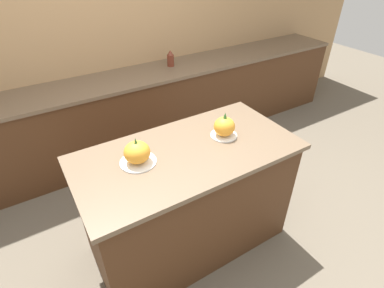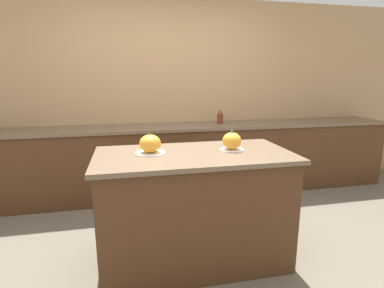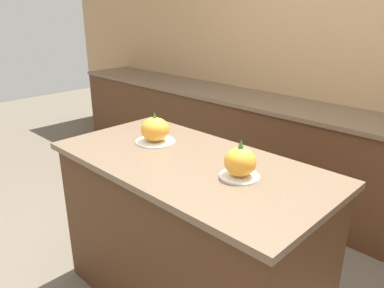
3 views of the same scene
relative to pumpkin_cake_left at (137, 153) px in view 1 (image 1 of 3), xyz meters
The scene contains 7 objects.
ground_plane 1.06m from the pumpkin_cake_left, ahead, with size 12.00×12.00×0.00m, color #665B4C.
wall_back 1.81m from the pumpkin_cake_left, 79.26° to the left, with size 8.00×0.06×2.50m.
kitchen_island 0.63m from the pumpkin_cake_left, ahead, with size 1.53×0.77×0.93m.
back_counter 1.57m from the pumpkin_cake_left, 76.87° to the left, with size 6.00×0.60×0.91m.
pumpkin_cake_left is the anchor object (origin of this frame).
pumpkin_cake_right 0.65m from the pumpkin_cake_left, ahead, with size 0.19×0.19×0.19m.
bottle_tall 1.81m from the pumpkin_cake_left, 55.25° to the left, with size 0.08×0.08×0.18m.
Camera 1 is at (-0.83, -1.40, 2.12)m, focal length 28.00 mm.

